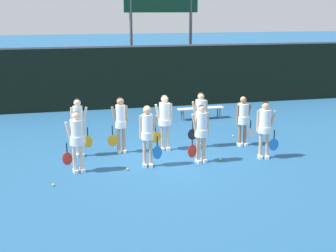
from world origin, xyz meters
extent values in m
plane|color=#235684|center=(0.00, 0.00, 0.00)|extent=(140.00, 140.00, 0.00)
cube|color=black|center=(0.00, 7.30, 1.36)|extent=(60.00, 0.06, 2.71)
cube|color=slate|center=(0.00, 7.30, 2.75)|extent=(60.00, 0.08, 0.08)
cylinder|color=#515156|center=(0.39, 9.10, 2.80)|extent=(0.14, 0.14, 5.60)
cylinder|color=#515156|center=(3.31, 9.10, 2.80)|extent=(0.14, 0.14, 5.60)
cube|color=silver|center=(2.45, 4.55, 0.44)|extent=(1.92, 0.44, 0.04)
cylinder|color=slate|center=(3.22, 4.71, 0.21)|extent=(0.06, 0.06, 0.42)
cylinder|color=slate|center=(3.23, 4.46, 0.21)|extent=(0.06, 0.06, 0.42)
cylinder|color=slate|center=(1.66, 4.64, 0.21)|extent=(0.06, 0.06, 0.42)
cylinder|color=slate|center=(1.67, 4.39, 0.21)|extent=(0.06, 0.06, 0.42)
cylinder|color=beige|center=(-2.62, -0.71, 0.41)|extent=(0.10, 0.10, 0.81)
cylinder|color=beige|center=(-2.81, -0.74, 0.41)|extent=(0.10, 0.10, 0.81)
cube|color=white|center=(-2.61, -0.73, 0.04)|extent=(0.15, 0.26, 0.09)
cube|color=white|center=(-2.81, -0.77, 0.04)|extent=(0.15, 0.26, 0.09)
cylinder|color=white|center=(-2.72, -0.72, 0.90)|extent=(0.41, 0.41, 0.24)
cylinder|color=white|center=(-2.72, -0.72, 1.14)|extent=(0.35, 0.35, 0.66)
sphere|color=beige|center=(-2.72, -0.72, 1.58)|extent=(0.23, 0.23, 0.23)
sphere|color=olive|center=(-2.72, -0.70, 1.61)|extent=(0.21, 0.21, 0.21)
cylinder|color=beige|center=(-2.93, -0.76, 1.13)|extent=(0.21, 0.11, 0.62)
cylinder|color=beige|center=(-2.51, -0.68, 1.13)|extent=(0.08, 0.08, 0.62)
cylinder|color=black|center=(-3.00, -0.80, 0.73)|extent=(0.03, 0.03, 0.26)
ellipsoid|color=red|center=(-3.00, -0.80, 0.42)|extent=(0.27, 0.03, 0.36)
cylinder|color=tan|center=(-0.70, -0.73, 0.42)|extent=(0.10, 0.10, 0.83)
cylinder|color=tan|center=(-0.87, -0.71, 0.42)|extent=(0.10, 0.10, 0.83)
cube|color=white|center=(-0.70, -0.76, 0.04)|extent=(0.14, 0.25, 0.09)
cube|color=white|center=(-0.87, -0.74, 0.04)|extent=(0.14, 0.25, 0.09)
cylinder|color=white|center=(-0.78, -0.72, 0.91)|extent=(0.36, 0.36, 0.21)
cylinder|color=white|center=(-0.78, -0.72, 1.17)|extent=(0.31, 0.31, 0.68)
sphere|color=tan|center=(-0.78, -0.72, 1.62)|extent=(0.22, 0.22, 0.22)
sphere|color=#D8B772|center=(-0.78, -0.70, 1.65)|extent=(0.21, 0.21, 0.21)
cylinder|color=tan|center=(-0.59, -0.75, 1.16)|extent=(0.22, 0.10, 0.65)
cylinder|color=tan|center=(-0.97, -0.69, 1.16)|extent=(0.08, 0.08, 0.65)
cylinder|color=black|center=(-0.51, -0.78, 0.74)|extent=(0.03, 0.03, 0.28)
ellipsoid|color=blue|center=(-0.51, -0.78, 0.41)|extent=(0.27, 0.03, 0.39)
cylinder|color=tan|center=(0.89, -0.69, 0.40)|extent=(0.10, 0.10, 0.81)
cylinder|color=tan|center=(0.71, -0.71, 0.40)|extent=(0.10, 0.10, 0.81)
cube|color=white|center=(0.89, -0.72, 0.04)|extent=(0.14, 0.25, 0.09)
cube|color=white|center=(0.71, -0.74, 0.04)|extent=(0.14, 0.25, 0.09)
cylinder|color=white|center=(0.80, -0.70, 0.88)|extent=(0.38, 0.38, 0.21)
cylinder|color=white|center=(0.80, -0.70, 1.15)|extent=(0.33, 0.33, 0.68)
sphere|color=tan|center=(0.80, -0.70, 1.59)|extent=(0.19, 0.19, 0.19)
sphere|color=black|center=(0.80, -0.68, 1.61)|extent=(0.18, 0.18, 0.18)
cylinder|color=tan|center=(0.59, -0.73, 1.14)|extent=(0.22, 0.10, 0.65)
cylinder|color=tan|center=(0.99, -0.67, 1.14)|extent=(0.08, 0.08, 0.65)
cylinder|color=black|center=(0.52, -0.76, 0.71)|extent=(0.03, 0.03, 0.29)
ellipsoid|color=red|center=(0.52, -0.76, 0.37)|extent=(0.27, 0.03, 0.40)
cylinder|color=tan|center=(2.83, -0.80, 0.41)|extent=(0.10, 0.10, 0.82)
cylinder|color=tan|center=(2.64, -0.77, 0.41)|extent=(0.10, 0.10, 0.82)
cube|color=white|center=(2.82, -0.83, 0.04)|extent=(0.15, 0.26, 0.09)
cube|color=white|center=(2.63, -0.79, 0.04)|extent=(0.15, 0.26, 0.09)
cylinder|color=white|center=(2.73, -0.78, 0.88)|extent=(0.41, 0.41, 0.19)
cylinder|color=white|center=(2.73, -0.78, 1.15)|extent=(0.36, 0.36, 0.67)
sphere|color=tan|center=(2.73, -0.78, 1.60)|extent=(0.22, 0.22, 0.22)
sphere|color=black|center=(2.74, -0.76, 1.62)|extent=(0.20, 0.20, 0.20)
cylinder|color=tan|center=(2.95, -0.82, 1.14)|extent=(0.22, 0.11, 0.64)
cylinder|color=tan|center=(2.53, -0.75, 1.14)|extent=(0.08, 0.08, 0.63)
cylinder|color=black|center=(3.02, -0.86, 0.74)|extent=(0.03, 0.03, 0.27)
ellipsoid|color=blue|center=(3.02, -0.86, 0.42)|extent=(0.32, 0.03, 0.37)
cylinder|color=beige|center=(-2.53, 0.70, 0.42)|extent=(0.10, 0.10, 0.84)
cylinder|color=beige|center=(-2.69, 0.71, 0.42)|extent=(0.10, 0.10, 0.84)
cube|color=white|center=(-2.53, 0.67, 0.04)|extent=(0.12, 0.24, 0.09)
cube|color=white|center=(-2.69, 0.68, 0.04)|extent=(0.12, 0.24, 0.09)
cylinder|color=white|center=(-2.61, 0.70, 0.93)|extent=(0.34, 0.34, 0.25)
cylinder|color=white|center=(-2.61, 0.70, 1.19)|extent=(0.29, 0.29, 0.71)
sphere|color=beige|center=(-2.61, 0.70, 1.65)|extent=(0.21, 0.21, 0.21)
sphere|color=#4C331E|center=(-2.61, 0.72, 1.68)|extent=(0.19, 0.19, 0.19)
cylinder|color=beige|center=(-2.42, 0.70, 1.18)|extent=(0.22, 0.09, 0.67)
cylinder|color=beige|center=(-2.78, 0.71, 1.18)|extent=(0.08, 0.08, 0.67)
cylinder|color=black|center=(-2.34, 0.67, 0.76)|extent=(0.03, 0.03, 0.26)
ellipsoid|color=orange|center=(-2.34, 0.67, 0.44)|extent=(0.28, 0.03, 0.37)
cylinder|color=tan|center=(-1.24, 0.77, 0.42)|extent=(0.10, 0.10, 0.83)
cylinder|color=tan|center=(-1.40, 0.77, 0.42)|extent=(0.10, 0.10, 0.83)
cube|color=white|center=(-1.24, 0.74, 0.04)|extent=(0.12, 0.24, 0.09)
cube|color=white|center=(-1.40, 0.74, 0.04)|extent=(0.12, 0.24, 0.09)
cylinder|color=white|center=(-1.32, 0.77, 0.91)|extent=(0.35, 0.35, 0.21)
cylinder|color=white|center=(-1.32, 0.77, 1.17)|extent=(0.30, 0.30, 0.68)
sphere|color=tan|center=(-1.32, 0.77, 1.62)|extent=(0.22, 0.22, 0.22)
sphere|color=black|center=(-1.32, 0.79, 1.65)|extent=(0.21, 0.21, 0.21)
cylinder|color=tan|center=(-1.51, 0.76, 1.16)|extent=(0.21, 0.09, 0.64)
cylinder|color=tan|center=(-1.14, 0.78, 1.16)|extent=(0.08, 0.08, 0.64)
cylinder|color=black|center=(-1.59, 0.74, 0.74)|extent=(0.03, 0.03, 0.28)
ellipsoid|color=orange|center=(-1.59, 0.74, 0.41)|extent=(0.30, 0.03, 0.38)
cylinder|color=beige|center=(0.15, 0.73, 0.42)|extent=(0.10, 0.10, 0.84)
cylinder|color=beige|center=(-0.04, 0.73, 0.42)|extent=(0.10, 0.10, 0.84)
cube|color=white|center=(0.15, 0.70, 0.04)|extent=(0.11, 0.24, 0.09)
cube|color=white|center=(-0.04, 0.70, 0.04)|extent=(0.11, 0.24, 0.09)
cylinder|color=white|center=(0.05, 0.73, 0.90)|extent=(0.40, 0.40, 0.19)
cylinder|color=white|center=(0.05, 0.73, 1.18)|extent=(0.35, 0.35, 0.68)
sphere|color=beige|center=(0.05, 0.73, 1.63)|extent=(0.22, 0.22, 0.22)
sphere|color=olive|center=(0.05, 0.75, 1.66)|extent=(0.21, 0.21, 0.21)
cylinder|color=beige|center=(-0.16, 0.72, 1.16)|extent=(0.21, 0.08, 0.65)
cylinder|color=beige|center=(0.26, 0.73, 1.16)|extent=(0.08, 0.08, 0.65)
cylinder|color=black|center=(-0.24, 0.70, 0.75)|extent=(0.03, 0.03, 0.26)
ellipsoid|color=orange|center=(-0.24, 0.70, 0.44)|extent=(0.32, 0.03, 0.36)
cylinder|color=tan|center=(1.34, 0.80, 0.42)|extent=(0.10, 0.10, 0.85)
cylinder|color=tan|center=(1.15, 0.76, 0.42)|extent=(0.10, 0.10, 0.85)
cube|color=white|center=(1.34, 0.77, 0.04)|extent=(0.15, 0.26, 0.09)
cube|color=white|center=(1.16, 0.73, 0.04)|extent=(0.15, 0.26, 0.09)
cylinder|color=white|center=(1.25, 0.78, 0.92)|extent=(0.39, 0.39, 0.22)
cylinder|color=white|center=(1.25, 0.78, 1.20)|extent=(0.34, 0.34, 0.70)
sphere|color=tan|center=(1.25, 0.78, 1.66)|extent=(0.21, 0.21, 0.21)
sphere|color=#4C331E|center=(1.24, 0.80, 1.68)|extent=(0.19, 0.19, 0.19)
cylinder|color=tan|center=(1.04, 0.74, 1.19)|extent=(0.22, 0.11, 0.67)
cylinder|color=tan|center=(1.44, 0.82, 1.19)|extent=(0.08, 0.08, 0.67)
cylinder|color=black|center=(0.96, 0.71, 0.77)|extent=(0.03, 0.03, 0.26)
ellipsoid|color=black|center=(0.96, 0.71, 0.46)|extent=(0.31, 0.03, 0.36)
cylinder|color=#8C664C|center=(2.72, 0.64, 0.38)|extent=(0.10, 0.10, 0.77)
cylinder|color=#8C664C|center=(2.53, 0.60, 0.38)|extent=(0.10, 0.10, 0.77)
cube|color=white|center=(2.73, 0.61, 0.04)|extent=(0.16, 0.26, 0.09)
cube|color=white|center=(2.53, 0.57, 0.04)|extent=(0.16, 0.26, 0.09)
cylinder|color=white|center=(2.63, 0.62, 0.86)|extent=(0.41, 0.41, 0.25)
cylinder|color=white|center=(2.63, 0.62, 1.08)|extent=(0.36, 0.36, 0.63)
sphere|color=#8C664C|center=(2.63, 0.62, 1.50)|extent=(0.21, 0.21, 0.21)
sphere|color=#D8B772|center=(2.62, 0.64, 1.52)|extent=(0.19, 0.19, 0.19)
cylinder|color=#8C664C|center=(2.84, 0.67, 1.07)|extent=(0.21, 0.11, 0.60)
cylinder|color=#8C664C|center=(2.42, 0.58, 1.07)|extent=(0.08, 0.08, 0.59)
cylinder|color=black|center=(2.92, 0.66, 0.69)|extent=(0.03, 0.03, 0.27)
ellipsoid|color=silver|center=(2.92, 0.66, 0.37)|extent=(0.31, 0.03, 0.37)
sphere|color=#CCE033|center=(1.02, 0.27, 0.03)|extent=(0.07, 0.07, 0.07)
sphere|color=#CCE033|center=(-2.89, 0.42, 0.03)|extent=(0.07, 0.07, 0.07)
sphere|color=#CCE033|center=(1.41, -0.73, 0.03)|extent=(0.07, 0.07, 0.07)
sphere|color=#CCE033|center=(-1.39, -0.90, 0.03)|extent=(0.07, 0.07, 0.07)
sphere|color=#CCE033|center=(2.73, 1.67, 0.03)|extent=(0.06, 0.06, 0.06)
sphere|color=#CCE033|center=(-3.40, -1.65, 0.03)|extent=(0.07, 0.07, 0.07)
camera|label=1|loc=(-3.18, -13.10, 4.37)|focal=50.00mm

